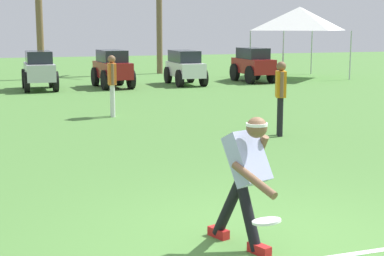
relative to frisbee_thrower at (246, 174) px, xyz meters
The scene contains 10 objects.
ground_plane 0.84m from the frisbee_thrower, 15.72° to the left, with size 80.00×80.00×0.00m, color #4B7D38.
frisbee_thrower is the anchor object (origin of this frame).
frisbee_in_flight 0.62m from the frisbee_thrower, 92.39° to the right, with size 0.39×0.39×0.07m.
teammate_near_sideline 6.51m from the frisbee_thrower, 59.39° to the left, with size 0.31×0.48×1.56m.
teammate_midfield 9.40m from the frisbee_thrower, 86.78° to the left, with size 0.24×0.50×1.56m.
parked_car_slot_b 16.63m from the frisbee_thrower, 92.33° to the left, with size 1.19×2.36×1.40m.
parked_car_slot_c 16.74m from the frisbee_thrower, 83.13° to the left, with size 1.28×2.40×1.40m.
parked_car_slot_d 17.46m from the frisbee_thrower, 73.61° to the left, with size 1.20×2.42×1.34m.
parked_car_slot_e 18.73m from the frisbee_thrower, 64.80° to the left, with size 1.17×2.35×1.40m.
event_tent 21.10m from the frisbee_thrower, 59.33° to the left, with size 3.40×3.40×3.13m.
Camera 1 is at (-2.69, -5.38, 2.27)m, focal length 55.00 mm.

